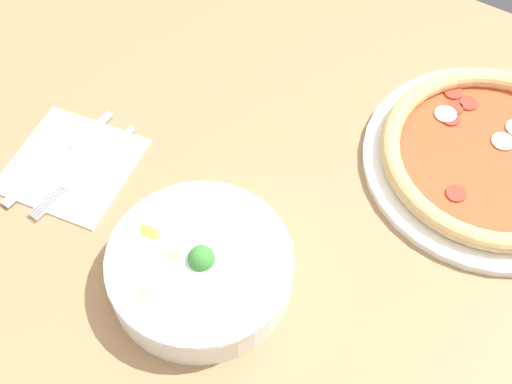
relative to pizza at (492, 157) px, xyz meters
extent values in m
cube|color=#99724C|center=(0.17, 0.23, -0.03)|extent=(1.35, 1.06, 0.03)
cylinder|color=olive|center=(0.77, -0.24, -0.42)|extent=(0.06, 0.06, 0.74)
cylinder|color=white|center=(0.00, 0.00, -0.01)|extent=(0.34, 0.34, 0.01)
torus|color=tan|center=(0.00, 0.00, 0.01)|extent=(0.30, 0.30, 0.03)
cylinder|color=#B74723|center=(0.00, 0.00, 0.00)|extent=(0.27, 0.27, 0.01)
cylinder|color=#A83323|center=(0.06, -0.07, 0.00)|extent=(0.03, 0.03, 0.00)
cylinder|color=#A83323|center=(0.09, -0.08, 0.00)|extent=(0.03, 0.03, 0.00)
cylinder|color=#A83323|center=(0.07, -0.03, 0.00)|extent=(0.03, 0.03, 0.00)
cylinder|color=#A83323|center=(0.02, 0.08, 0.00)|extent=(0.03, 0.03, 0.00)
cylinder|color=#A83323|center=(0.08, -0.05, 0.00)|extent=(0.03, 0.03, 0.00)
ellipsoid|color=silver|center=(0.00, -0.03, 0.00)|extent=(0.03, 0.03, 0.01)
ellipsoid|color=silver|center=(0.08, -0.04, 0.00)|extent=(0.03, 0.03, 0.01)
cylinder|color=white|center=(0.24, 0.35, 0.01)|extent=(0.22, 0.22, 0.05)
torus|color=white|center=(0.24, 0.35, 0.03)|extent=(0.22, 0.22, 0.01)
ellipsoid|color=tan|center=(0.26, 0.36, 0.03)|extent=(0.04, 0.03, 0.02)
ellipsoid|color=tan|center=(0.26, 0.41, 0.03)|extent=(0.03, 0.04, 0.02)
ellipsoid|color=tan|center=(0.26, 0.29, 0.02)|extent=(0.04, 0.04, 0.02)
ellipsoid|color=tan|center=(0.29, 0.35, 0.02)|extent=(0.04, 0.04, 0.02)
ellipsoid|color=tan|center=(0.21, 0.28, 0.03)|extent=(0.03, 0.04, 0.02)
ellipsoid|color=tan|center=(0.29, 0.31, 0.02)|extent=(0.04, 0.04, 0.02)
ellipsoid|color=tan|center=(0.31, 0.33, 0.02)|extent=(0.04, 0.04, 0.02)
ellipsoid|color=#998466|center=(0.21, 0.42, 0.02)|extent=(0.03, 0.04, 0.02)
sphere|color=#388433|center=(0.23, 0.35, 0.04)|extent=(0.03, 0.03, 0.03)
ellipsoid|color=yellow|center=(0.31, 0.35, 0.03)|extent=(0.04, 0.02, 0.02)
cube|color=white|center=(0.48, 0.29, -0.02)|extent=(0.18, 0.18, 0.00)
cube|color=silver|center=(0.45, 0.27, -0.01)|extent=(0.02, 0.13, 0.00)
cube|color=silver|center=(0.47, 0.36, -0.01)|extent=(0.01, 0.06, 0.00)
cube|color=silver|center=(0.47, 0.36, -0.01)|extent=(0.01, 0.06, 0.00)
cube|color=silver|center=(0.46, 0.36, -0.01)|extent=(0.01, 0.06, 0.00)
cube|color=silver|center=(0.46, 0.36, -0.01)|extent=(0.01, 0.06, 0.00)
cube|color=silver|center=(0.49, 0.24, -0.01)|extent=(0.02, 0.08, 0.01)
cube|color=silver|center=(0.51, 0.33, -0.01)|extent=(0.03, 0.12, 0.00)
camera|label=1|loc=(-0.03, 0.66, 0.76)|focal=50.00mm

